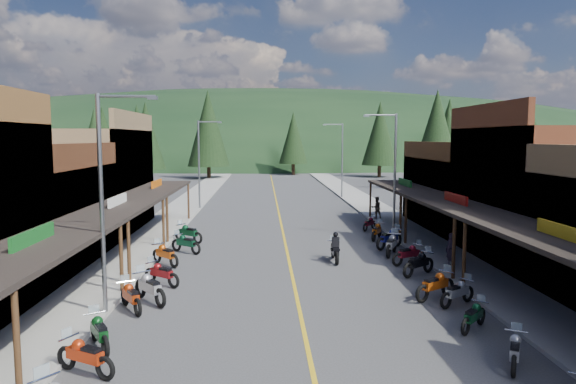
{
  "coord_description": "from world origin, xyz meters",
  "views": [
    {
      "loc": [
        -1.34,
        -24.41,
        6.44
      ],
      "look_at": [
        0.25,
        8.31,
        3.0
      ],
      "focal_mm": 32.0,
      "sensor_mm": 36.0,
      "label": 1
    }
  ],
  "objects": [
    {
      "name": "sidewalk_west",
      "position": [
        -8.7,
        20.0,
        0.07
      ],
      "size": [
        3.4,
        94.0,
        0.15
      ],
      "primitive_type": "cube",
      "color": "gray",
      "rests_on": "ground"
    },
    {
      "name": "streetlight_0",
      "position": [
        -6.95,
        -6.0,
        4.46
      ],
      "size": [
        2.16,
        0.18,
        8.0
      ],
      "color": "gray",
      "rests_on": "ground"
    },
    {
      "name": "pine_6",
      "position": [
        46.0,
        64.0,
        6.48
      ],
      "size": [
        5.04,
        5.04,
        11.0
      ],
      "color": "black",
      "rests_on": "ground"
    },
    {
      "name": "shop_east_2",
      "position": [
        13.78,
        1.7,
        3.52
      ],
      "size": [
        10.9,
        9.0,
        8.2
      ],
      "color": "#562B19",
      "rests_on": "ground"
    },
    {
      "name": "bike_east_8",
      "position": [
        6.07,
        0.95,
        0.6
      ],
      "size": [
        2.18,
        1.57,
        1.2
      ],
      "primitive_type": null,
      "rotation": [
        0.0,
        0.0,
        -1.1
      ],
      "color": "maroon",
      "rests_on": "ground"
    },
    {
      "name": "shop_west_2",
      "position": [
        -13.75,
        1.7,
        2.53
      ],
      "size": [
        10.9,
        9.0,
        6.2
      ],
      "color": "#3F2111",
      "rests_on": "ground"
    },
    {
      "name": "pine_9",
      "position": [
        24.0,
        45.0,
        6.38
      ],
      "size": [
        4.93,
        4.93,
        10.8
      ],
      "color": "black",
      "rests_on": "ground"
    },
    {
      "name": "bike_west_8",
      "position": [
        -6.33,
        1.4,
        0.63
      ],
      "size": [
        2.04,
        2.12,
        1.26
      ],
      "primitive_type": null,
      "rotation": [
        0.0,
        0.0,
        0.75
      ],
      "color": "#C54C0E",
      "rests_on": "ground"
    },
    {
      "name": "bike_west_4",
      "position": [
        -6.37,
        -9.02,
        0.59
      ],
      "size": [
        1.62,
        2.13,
        1.18
      ],
      "primitive_type": null,
      "rotation": [
        0.0,
        0.0,
        0.52
      ],
      "color": "#0C4016",
      "rests_on": "ground"
    },
    {
      "name": "bike_east_3",
      "position": [
        5.71,
        -10.87,
        0.54
      ],
      "size": [
        1.45,
        1.95,
        1.07
      ],
      "primitive_type": null,
      "rotation": [
        0.0,
        0.0,
        -0.5
      ],
      "color": "#A3A4A9",
      "rests_on": "ground"
    },
    {
      "name": "bike_west_3",
      "position": [
        -6.21,
        -10.76,
        0.59
      ],
      "size": [
        2.14,
        1.62,
        1.18
      ],
      "primitive_type": null,
      "rotation": [
        0.0,
        0.0,
        1.05
      ],
      "color": "red",
      "rests_on": "ground"
    },
    {
      "name": "ground",
      "position": [
        0.0,
        0.0,
        0.0
      ],
      "size": [
        220.0,
        220.0,
        0.0
      ],
      "primitive_type": "plane",
      "color": "#38383A",
      "rests_on": "ground"
    },
    {
      "name": "streetlight_1",
      "position": [
        -6.95,
        22.0,
        4.46
      ],
      "size": [
        2.16,
        0.18,
        8.0
      ],
      "color": "gray",
      "rests_on": "ground"
    },
    {
      "name": "pine_4",
      "position": [
        18.0,
        60.0,
        7.24
      ],
      "size": [
        5.88,
        5.88,
        12.5
      ],
      "color": "black",
      "rests_on": "ground"
    },
    {
      "name": "pine_8",
      "position": [
        -22.0,
        40.0,
        5.98
      ],
      "size": [
        4.48,
        4.48,
        10.0
      ],
      "color": "black",
      "rests_on": "ground"
    },
    {
      "name": "bike_west_9",
      "position": [
        -5.7,
        4.19,
        0.61
      ],
      "size": [
        2.15,
        1.87,
        1.23
      ],
      "primitive_type": null,
      "rotation": [
        0.0,
        0.0,
        0.92
      ],
      "color": "#0B3821",
      "rests_on": "ground"
    },
    {
      "name": "pine_1",
      "position": [
        -24.0,
        70.0,
        7.24
      ],
      "size": [
        5.88,
        5.88,
        12.5
      ],
      "color": "black",
      "rests_on": "ground"
    },
    {
      "name": "bike_east_6",
      "position": [
        5.54,
        -4.68,
        0.64
      ],
      "size": [
        2.27,
        1.84,
        1.27
      ],
      "primitive_type": null,
      "rotation": [
        0.0,
        0.0,
        -0.99
      ],
      "color": "#C44B0E",
      "rests_on": "ground"
    },
    {
      "name": "streetlight_3",
      "position": [
        6.95,
        30.0,
        4.46
      ],
      "size": [
        2.16,
        0.18,
        8.0
      ],
      "color": "gray",
      "rests_on": "ground"
    },
    {
      "name": "bike_east_5",
      "position": [
        6.12,
        -5.5,
        0.57
      ],
      "size": [
        2.01,
        1.65,
        1.13
      ],
      "primitive_type": null,
      "rotation": [
        0.0,
        0.0,
        -0.98
      ],
      "color": "gray",
      "rests_on": "ground"
    },
    {
      "name": "pedestrian_east_a",
      "position": [
        7.8,
        -0.22,
        1.0
      ],
      "size": [
        0.56,
        0.71,
        1.71
      ],
      "primitive_type": "imported",
      "rotation": [
        0.0,
        0.0,
        -1.3
      ],
      "color": "#281F2E",
      "rests_on": "sidewalk_east"
    },
    {
      "name": "bike_west_10",
      "position": [
        -5.98,
        7.15,
        0.66
      ],
      "size": [
        2.26,
        2.05,
        1.31
      ],
      "primitive_type": null,
      "rotation": [
        0.0,
        0.0,
        0.88
      ],
      "color": "#0D4223",
      "rests_on": "ground"
    },
    {
      "name": "rider_on_bike",
      "position": [
        2.39,
        1.73,
        0.66
      ],
      "size": [
        0.72,
        2.16,
        1.64
      ],
      "rotation": [
        0.0,
        0.0,
        -0.0
      ],
      "color": "black",
      "rests_on": "ground"
    },
    {
      "name": "bike_west_7",
      "position": [
        -5.81,
        -2.22,
        0.59
      ],
      "size": [
        2.07,
        1.82,
        1.19
      ],
      "primitive_type": null,
      "rotation": [
        0.0,
        0.0,
        0.92
      ],
      "color": "maroon",
      "rests_on": "ground"
    },
    {
      "name": "pine_3",
      "position": [
        4.0,
        66.0,
        6.48
      ],
      "size": [
        5.04,
        5.04,
        11.0
      ],
      "color": "black",
      "rests_on": "ground"
    },
    {
      "name": "shop_west_3",
      "position": [
        -13.78,
        11.3,
        3.52
      ],
      "size": [
        10.9,
        10.2,
        8.2
      ],
      "color": "brown",
      "rests_on": "ground"
    },
    {
      "name": "centerline",
      "position": [
        0.0,
        20.0,
        0.01
      ],
      "size": [
        0.15,
        90.0,
        0.01
      ],
      "primitive_type": "cube",
      "color": "gold",
      "rests_on": "ground"
    },
    {
      "name": "bike_east_12",
      "position": [
        6.11,
        10.82,
        0.53
      ],
      "size": [
        1.61,
        1.85,
        1.06
      ],
      "primitive_type": null,
      "rotation": [
        0.0,
        0.0,
        -0.65
      ],
      "color": "maroon",
      "rests_on": "ground"
    },
    {
      "name": "bike_east_11",
      "position": [
        5.88,
        7.47,
        0.61
      ],
      "size": [
        1.59,
        2.23,
        1.22
      ],
      "primitive_type": null,
      "rotation": [
        0.0,
        0.0,
        -0.46
      ],
      "color": "#AD4C0C",
      "rests_on": "ground"
    },
    {
      "name": "pedestrian_east_b",
      "position": [
        7.56,
        15.2,
        1.02
      ],
      "size": [
        0.93,
        0.65,
        1.73
      ],
      "primitive_type": "imported",
      "rotation": [
        0.0,
        0.0,
        3.36
      ],
      "color": "brown",
      "rests_on": "sidewalk_east"
    },
    {
      "name": "bike_east_7",
      "position": [
        5.95,
        -1.11,
        0.63
      ],
      "size": [
        2.21,
        1.93,
        1.26
      ],
      "primitive_type": null,
      "rotation": [
        0.0,
        0.0,
        -0.92
      ],
      "color": "black",
      "rests_on": "ground"
    },
    {
      "name": "streetlight_2",
      "position": [
        6.95,
        8.0,
        4.46
      ],
      "size": [
        2.16,
        0.18,
        8.0
      ],
      "color": "gray",
      "rests_on": "ground"
    },
    {
      "name": "pine_7",
      "position": [
        -32.0,
        76.0,
        7.24
      ],
      "size": [
        5.88,
        5.88,
        12.5
      ],
      "color": "black",
      "rests_on": "ground"
    },
    {
      "name": "bike_east_10",
      "position": [
        6.03,
        4.81,
        0.66
      ],
      "size": [
        2.27,
        2.1,
        1.33
      ],
      "primitive_type": null,
      "rotation": [
        0.0,
        0.0,
        -0.86
      ],
      "color": "navy",
      "rests_on": "ground"
    },
    {
      "name": "ridge_hill",
      "position": [
        0.0,
        135.0,
        0.0
      ],
      "size": [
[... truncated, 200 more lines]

